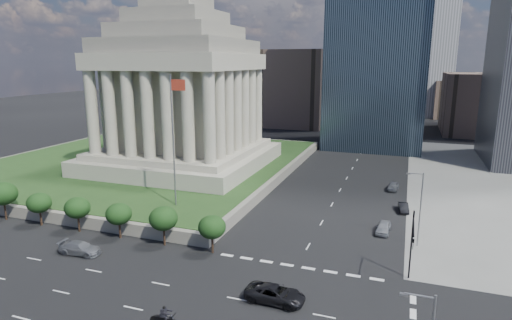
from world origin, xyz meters
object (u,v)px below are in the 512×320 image
at_px(flagpole, 174,134).
at_px(motorcycle_trail, 163,316).
at_px(parked_sedan_far, 393,186).
at_px(street_lamp_north, 419,205).
at_px(parked_sedan_near, 383,227).
at_px(parked_sedan_mid, 403,208).
at_px(traffic_signal_ne, 412,241).
at_px(war_memorial, 180,73).
at_px(suv_grey, 80,248).
at_px(pickup_truck, 275,294).

height_order(flagpole, motorcycle_trail, flagpole).
bearing_deg(parked_sedan_far, street_lamp_north, -76.10).
bearing_deg(parked_sedan_near, parked_sedan_mid, 80.42).
height_order(flagpole, parked_sedan_near, flagpole).
bearing_deg(traffic_signal_ne, war_memorial, 143.58).
xyz_separation_m(traffic_signal_ne, parked_sedan_far, (-3.09, 36.55, -4.49)).
xyz_separation_m(traffic_signal_ne, motorcycle_trail, (-21.15, -15.14, -4.24)).
bearing_deg(war_memorial, flagpole, -63.11).
distance_m(flagpole, parked_sedan_far, 42.63).
height_order(street_lamp_north, suv_grey, street_lamp_north).
distance_m(parked_sedan_far, motorcycle_trail, 54.75).
distance_m(traffic_signal_ne, street_lamp_north, 11.34).
xyz_separation_m(traffic_signal_ne, pickup_truck, (-12.67, -7.85, -4.40)).
xyz_separation_m(flagpole, suv_grey, (-4.77, -15.91, -12.32)).
xyz_separation_m(street_lamp_north, pickup_truck, (-13.50, -19.15, -4.81)).
bearing_deg(flagpole, parked_sedan_near, 7.75).
bearing_deg(traffic_signal_ne, flagpole, 163.29).
relative_size(flagpole, motorcycle_trail, 7.39).
height_order(suv_grey, parked_sedan_near, suv_grey).
height_order(street_lamp_north, motorcycle_trail, street_lamp_north).
relative_size(parked_sedan_near, parked_sedan_mid, 1.10).
xyz_separation_m(suv_grey, parked_sedan_near, (35.60, 20.11, -0.02)).
relative_size(war_memorial, parked_sedan_near, 8.63).
xyz_separation_m(pickup_truck, parked_sedan_mid, (11.67, 32.55, -0.17)).
xyz_separation_m(suv_grey, parked_sedan_mid, (38.10, 30.31, -0.11)).
bearing_deg(parked_sedan_mid, pickup_truck, -116.62).
bearing_deg(flagpole, pickup_truck, -39.97).
height_order(pickup_truck, parked_sedan_near, pickup_truck).
height_order(flagpole, parked_sedan_far, flagpole).
distance_m(traffic_signal_ne, pickup_truck, 15.54).
distance_m(parked_sedan_mid, motorcycle_trail, 44.64).
bearing_deg(parked_sedan_far, flagpole, -134.88).
distance_m(street_lamp_north, pickup_truck, 23.92).
height_order(street_lamp_north, parked_sedan_far, street_lamp_north).
bearing_deg(parked_sedan_far, traffic_signal_ne, -80.09).
xyz_separation_m(suv_grey, parked_sedan_far, (36.01, 42.16, -0.03)).
bearing_deg(war_memorial, suv_grey, -79.49).
bearing_deg(pickup_truck, traffic_signal_ne, -56.74).
distance_m(suv_grey, parked_sedan_far, 55.45).
relative_size(parked_sedan_far, motorcycle_trail, 1.64).
height_order(war_memorial, parked_sedan_far, war_memorial).
bearing_deg(parked_sedan_mid, parked_sedan_near, -110.66).
bearing_deg(parked_sedan_mid, flagpole, -163.53).
relative_size(street_lamp_north, suv_grey, 1.84).
xyz_separation_m(war_memorial, street_lamp_north, (47.33, -23.00, -15.74)).
height_order(pickup_truck, parked_sedan_mid, pickup_truck).
bearing_deg(traffic_signal_ne, suv_grey, -171.84).
bearing_deg(motorcycle_trail, pickup_truck, 36.57).
distance_m(parked_sedan_near, motorcycle_trail, 34.49).
height_order(traffic_signal_ne, street_lamp_north, street_lamp_north).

